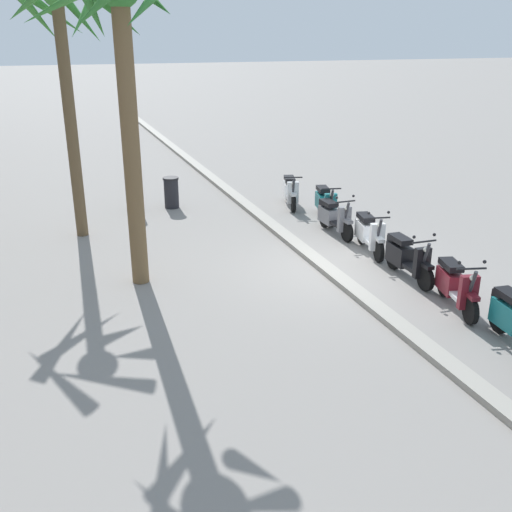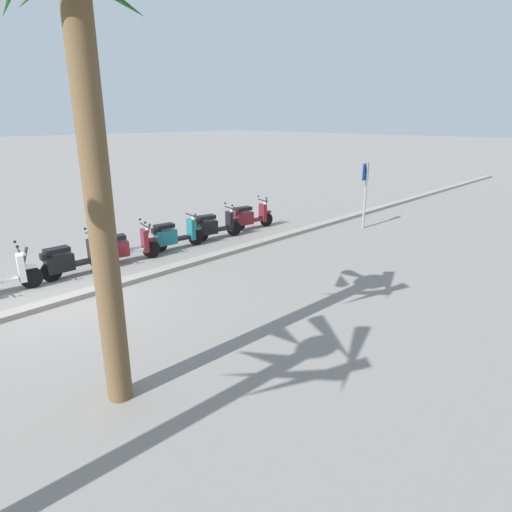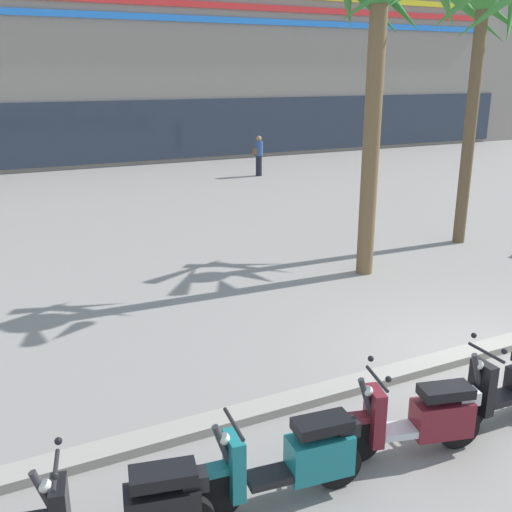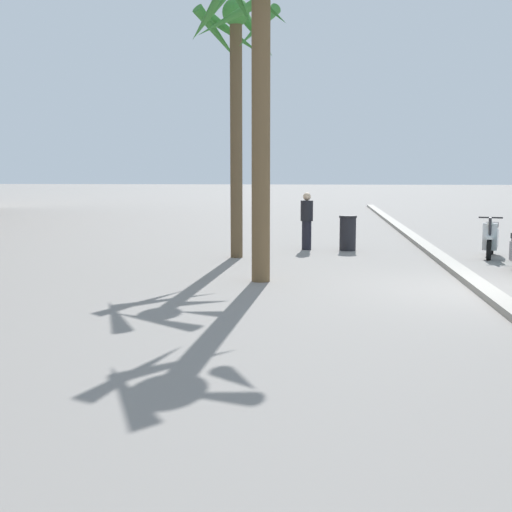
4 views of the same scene
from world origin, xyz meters
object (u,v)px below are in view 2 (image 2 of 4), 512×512
at_px(scooter_maroon_mid_rear, 250,217).
at_px(palm_tree_mid_walkway, 83,65).
at_px(scooter_black_mid_centre, 70,260).
at_px(crossing_sign, 365,188).
at_px(scooter_black_tail_end, 214,226).
at_px(scooter_teal_far_back, 174,235).
at_px(scooter_maroon_lead_nearest, 125,247).

bearing_deg(scooter_maroon_mid_rear, palm_tree_mid_walkway, 33.87).
distance_m(scooter_black_mid_centre, crossing_sign, 10.28).
xyz_separation_m(crossing_sign, palm_tree_mid_walkway, (11.57, 2.78, 3.03)).
height_order(scooter_black_tail_end, palm_tree_mid_walkway, palm_tree_mid_walkway).
bearing_deg(scooter_teal_far_back, scooter_maroon_lead_nearest, 0.90).
distance_m(scooter_maroon_mid_rear, scooter_maroon_lead_nearest, 5.19).
bearing_deg(palm_tree_mid_walkway, scooter_black_tail_end, -140.00).
distance_m(scooter_maroon_mid_rear, palm_tree_mid_walkway, 11.04).
relative_size(scooter_teal_far_back, crossing_sign, 0.77).
bearing_deg(palm_tree_mid_walkway, scooter_maroon_lead_nearest, -120.86).
xyz_separation_m(scooter_teal_far_back, scooter_maroon_lead_nearest, (1.69, 0.03, -0.01)).
relative_size(scooter_maroon_mid_rear, palm_tree_mid_walkway, 0.29).
bearing_deg(scooter_black_tail_end, crossing_sign, 149.67).
height_order(scooter_maroon_mid_rear, scooter_maroon_lead_nearest, same).
height_order(scooter_black_tail_end, scooter_teal_far_back, scooter_black_tail_end).
relative_size(scooter_black_tail_end, palm_tree_mid_walkway, 0.28).
bearing_deg(scooter_black_tail_end, palm_tree_mid_walkway, 40.00).
bearing_deg(scooter_maroon_lead_nearest, scooter_maroon_mid_rear, -178.47).
distance_m(scooter_teal_far_back, crossing_sign, 7.21).
height_order(scooter_teal_far_back, palm_tree_mid_walkway, palm_tree_mid_walkway).
xyz_separation_m(scooter_black_tail_end, scooter_black_mid_centre, (4.98, 0.09, -0.01)).
bearing_deg(scooter_maroon_lead_nearest, scooter_black_tail_end, -179.27).
bearing_deg(scooter_maroon_lead_nearest, palm_tree_mid_walkway, 59.14).
relative_size(scooter_maroon_mid_rear, scooter_black_tail_end, 1.00).
height_order(scooter_teal_far_back, scooter_maroon_lead_nearest, scooter_maroon_lead_nearest).
height_order(scooter_maroon_lead_nearest, palm_tree_mid_walkway, palm_tree_mid_walkway).
bearing_deg(palm_tree_mid_walkway, scooter_black_mid_centre, -107.28).
relative_size(scooter_black_tail_end, crossing_sign, 0.74).
bearing_deg(scooter_teal_far_back, scooter_black_tail_end, -179.44).
height_order(scooter_maroon_lead_nearest, crossing_sign, crossing_sign).
bearing_deg(scooter_maroon_lead_nearest, scooter_teal_far_back, -179.10).
xyz_separation_m(scooter_teal_far_back, scooter_black_mid_centre, (3.30, 0.08, -0.00)).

